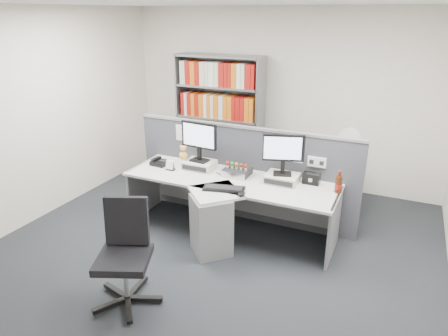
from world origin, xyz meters
The scene contains 21 objects.
ground centered at (0.00, 0.00, 0.00)m, with size 5.50×5.50×0.00m, color #2B2E33.
room_shell centered at (0.00, 0.00, 1.79)m, with size 5.04×5.54×2.72m.
partition centered at (0.00, 1.25, 0.65)m, with size 3.00×0.08×1.27m.
desk centered at (0.00, 0.60, 0.46)m, with size 2.60×1.20×0.72m.
monitor_riser_left centered at (-0.50, 0.98, 0.77)m, with size 0.38×0.31×0.10m.
monitor_riser_right centered at (0.60, 0.98, 0.77)m, with size 0.38×0.31×0.10m.
monitor_left centered at (-0.50, 0.98, 1.12)m, with size 0.50×0.18×0.51m.
monitor_right centered at (0.60, 0.98, 1.11)m, with size 0.46×0.21×0.49m.
desktop_pc centered at (0.03, 0.97, 0.76)m, with size 0.32×0.28×0.08m.
figurines centered at (0.03, 0.96, 0.85)m, with size 0.29×0.05×0.09m.
keyboard centered at (0.07, 0.50, 0.74)m, with size 0.50×0.28×0.03m.
mouse centered at (0.31, 0.43, 0.74)m, with size 0.07×0.12×0.04m, color black.
desk_phone centered at (-1.04, 0.88, 0.75)m, with size 0.22×0.20×0.09m.
desk_calendar centered at (-0.81, 0.77, 0.77)m, with size 0.11×0.08×0.13m.
plush_toy centered at (-0.71, 0.94, 0.90)m, with size 0.11×0.11×0.19m.
speaker centered at (0.93, 1.08, 0.79)m, with size 0.20×0.11×0.13m, color black.
cola_bottle centered at (1.26, 0.96, 0.82)m, with size 0.08×0.08×0.26m.
shelving_unit centered at (-0.90, 2.44, 0.98)m, with size 1.41×0.40×2.00m.
filing_cabinet centered at (1.20, 1.99, 0.35)m, with size 0.45×0.61×0.70m.
desk_fan centered at (1.20, 1.99, 1.02)m, with size 0.30×0.18×0.51m.
office_chair centered at (-0.37, -0.75, 0.53)m, with size 0.66×0.65×0.99m.
Camera 1 is at (1.81, -3.30, 2.60)m, focal length 32.29 mm.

